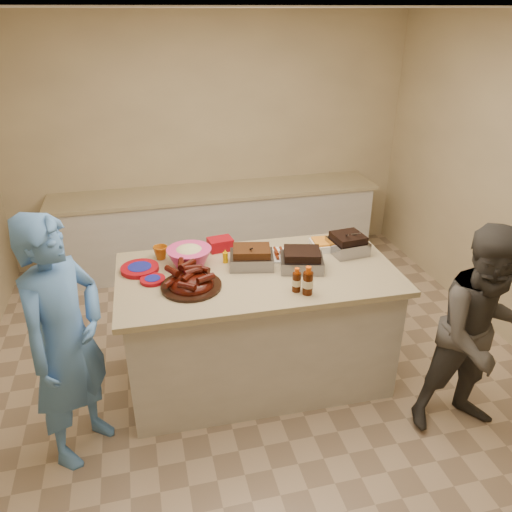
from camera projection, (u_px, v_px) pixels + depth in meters
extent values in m
cube|color=#47230F|center=(252.00, 266.00, 3.74)|extent=(0.36, 0.30, 0.10)
cube|color=black|center=(301.00, 268.00, 3.70)|extent=(0.36, 0.33, 0.09)
cube|color=gray|center=(347.00, 252.00, 3.94)|extent=(0.29, 0.29, 0.11)
cylinder|color=silver|center=(276.00, 256.00, 3.89)|extent=(0.31, 0.31, 0.05)
cube|color=orange|center=(329.00, 248.00, 4.02)|extent=(0.29, 0.22, 0.07)
cylinder|color=#381304|center=(296.00, 291.00, 3.40)|extent=(0.06, 0.06, 0.17)
cylinder|color=#381304|center=(307.00, 294.00, 3.37)|extent=(0.07, 0.07, 0.20)
cylinder|color=#E9A700|center=(225.00, 262.00, 3.79)|extent=(0.04, 0.04, 0.11)
imported|color=silver|center=(259.00, 262.00, 3.79)|extent=(0.14, 0.05, 0.14)
cylinder|color=maroon|center=(140.00, 271.00, 3.66)|extent=(0.28, 0.28, 0.03)
cylinder|color=maroon|center=(153.00, 281.00, 3.52)|extent=(0.18, 0.18, 0.02)
imported|color=#AB5A0F|center=(161.00, 259.00, 3.84)|extent=(0.11, 0.11, 0.11)
cube|color=maroon|center=(220.00, 249.00, 3.99)|extent=(0.21, 0.17, 0.09)
imported|color=#4E83CB|center=(87.00, 444.00, 3.44)|extent=(1.75, 1.52, 0.41)
imported|color=#4A4742|center=(461.00, 421.00, 3.63)|extent=(0.87, 1.59, 0.58)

